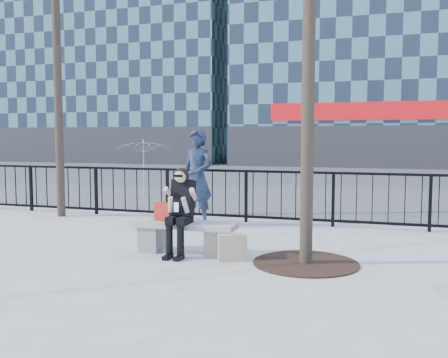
% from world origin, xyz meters
% --- Properties ---
extents(ground, '(120.00, 120.00, 0.00)m').
position_xyz_m(ground, '(0.00, 0.00, 0.00)').
color(ground, '#9D9C97').
rests_on(ground, ground).
extents(street_surface, '(60.00, 23.00, 0.01)m').
position_xyz_m(street_surface, '(0.00, 15.00, 0.00)').
color(street_surface, '#474747').
rests_on(street_surface, ground).
extents(railing, '(14.00, 0.06, 1.10)m').
position_xyz_m(railing, '(0.00, 3.00, 0.55)').
color(railing, black).
rests_on(railing, ground).
extents(building_left, '(16.20, 10.20, 22.60)m').
position_xyz_m(building_left, '(-15.00, 27.00, 11.30)').
color(building_left, slate).
rests_on(building_left, ground).
extents(tree_grate, '(1.50, 1.50, 0.02)m').
position_xyz_m(tree_grate, '(1.90, -0.10, 0.01)').
color(tree_grate, black).
rests_on(tree_grate, ground).
extents(bench_main, '(1.65, 0.46, 0.49)m').
position_xyz_m(bench_main, '(0.00, 0.00, 0.30)').
color(bench_main, slate).
rests_on(bench_main, ground).
extents(seated_woman, '(0.50, 0.64, 1.34)m').
position_xyz_m(seated_woman, '(0.00, -0.16, 0.67)').
color(seated_woman, black).
rests_on(seated_woman, ground).
extents(handbag, '(0.37, 0.27, 0.28)m').
position_xyz_m(handbag, '(-0.32, 0.02, 0.63)').
color(handbag, '#9F2113').
rests_on(handbag, bench_main).
extents(shopping_bag, '(0.44, 0.30, 0.39)m').
position_xyz_m(shopping_bag, '(0.85, -0.24, 0.20)').
color(shopping_bag, beige).
rests_on(shopping_bag, ground).
extents(standing_man, '(0.80, 0.63, 1.95)m').
position_xyz_m(standing_man, '(-0.62, 2.28, 0.97)').
color(standing_man, black).
rests_on(standing_man, ground).
extents(vendor_umbrella, '(2.45, 2.47, 1.72)m').
position_xyz_m(vendor_umbrella, '(-3.90, 6.38, 0.86)').
color(vendor_umbrella, yellow).
rests_on(vendor_umbrella, ground).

